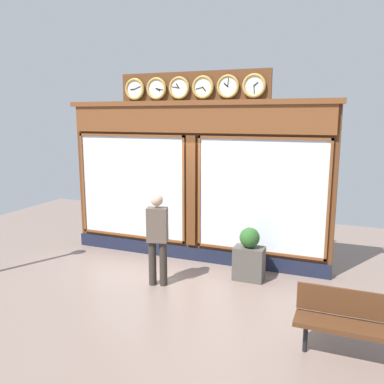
# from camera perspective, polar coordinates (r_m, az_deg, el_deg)

# --- Properties ---
(ground_plane) EXTENTS (14.00, 14.00, 0.00)m
(ground_plane) POSITION_cam_1_polar(r_m,az_deg,el_deg) (6.39, -9.85, -17.60)
(ground_plane) COLOR #7A665B
(shop_facade) EXTENTS (5.77, 0.42, 3.89)m
(shop_facade) POSITION_cam_1_polar(r_m,az_deg,el_deg) (8.35, 0.31, 1.82)
(shop_facade) COLOR #5B3319
(shop_facade) RESTS_ON ground_plane
(pedestrian) EXTENTS (0.40, 0.30, 1.69)m
(pedestrian) POSITION_cam_1_polar(r_m,az_deg,el_deg) (7.17, -4.96, -6.23)
(pedestrian) COLOR #312A24
(pedestrian) RESTS_ON ground_plane
(planter_box) EXTENTS (0.56, 0.36, 0.63)m
(planter_box) POSITION_cam_1_polar(r_m,az_deg,el_deg) (7.65, 8.14, -10.07)
(planter_box) COLOR #4C4742
(planter_box) RESTS_ON ground_plane
(planter_shrub) EXTENTS (0.37, 0.37, 0.37)m
(planter_shrub) POSITION_cam_1_polar(r_m,az_deg,el_deg) (7.49, 8.24, -6.47)
(planter_shrub) COLOR #285623
(planter_shrub) RESTS_ON planter_box
(street_bench) EXTENTS (1.40, 0.40, 0.87)m
(street_bench) POSITION_cam_1_polar(r_m,az_deg,el_deg) (5.59, 22.00, -16.60)
(street_bench) COLOR #4C2B16
(street_bench) RESTS_ON ground_plane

